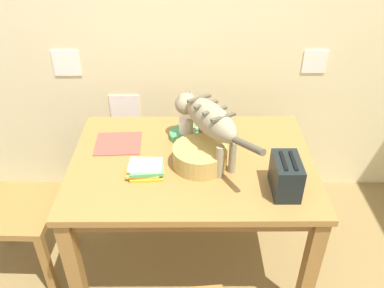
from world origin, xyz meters
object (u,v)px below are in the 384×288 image
(saucer_bowl, at_px, (186,135))
(wooden_chair_near, at_px, (7,206))
(dining_table, at_px, (192,173))
(book_stack, at_px, (146,170))
(toaster, at_px, (286,176))
(magazine, at_px, (118,143))
(wicker_basket, at_px, (200,156))
(coffee_mug, at_px, (187,125))
(cat, at_px, (207,119))

(saucer_bowl, xyz_separation_m, wooden_chair_near, (-0.98, -0.26, -0.29))
(dining_table, bearing_deg, wooden_chair_near, -177.17)
(book_stack, relative_size, toaster, 0.92)
(wooden_chair_near, bearing_deg, saucer_bowl, 106.97)
(toaster, bearing_deg, magazine, 155.06)
(book_stack, height_order, wicker_basket, wicker_basket)
(coffee_mug, relative_size, toaster, 0.60)
(saucer_bowl, bearing_deg, toaster, -44.44)
(magazine, relative_size, wicker_basket, 0.90)
(wicker_basket, height_order, toaster, toaster)
(wicker_basket, bearing_deg, dining_table, 134.42)
(coffee_mug, height_order, wicker_basket, coffee_mug)
(wicker_basket, bearing_deg, book_stack, -163.04)
(coffee_mug, xyz_separation_m, wooden_chair_near, (-0.98, -0.26, -0.35))
(magazine, distance_m, toaster, 0.92)
(coffee_mug, bearing_deg, wooden_chair_near, -165.03)
(saucer_bowl, relative_size, magazine, 0.75)
(wooden_chair_near, bearing_deg, toaster, 84.47)
(coffee_mug, distance_m, wicker_basket, 0.26)
(wooden_chair_near, bearing_deg, dining_table, 94.77)
(dining_table, height_order, book_stack, book_stack)
(toaster, xyz_separation_m, wooden_chair_near, (-1.44, 0.19, -0.36))
(magazine, height_order, wicker_basket, wicker_basket)
(wicker_basket, bearing_deg, coffee_mug, 104.79)
(dining_table, relative_size, coffee_mug, 10.38)
(book_stack, relative_size, wicker_basket, 0.67)
(cat, xyz_separation_m, wooden_chair_near, (-1.08, -0.08, -0.50))
(magazine, bearing_deg, toaster, -27.56)
(magazine, bearing_deg, cat, -16.20)
(dining_table, xyz_separation_m, coffee_mug, (-0.03, 0.21, 0.17))
(magazine, bearing_deg, dining_table, -22.82)
(cat, relative_size, book_stack, 3.35)
(dining_table, height_order, toaster, toaster)
(coffee_mug, relative_size, wicker_basket, 0.44)
(toaster, bearing_deg, book_stack, 169.85)
(cat, xyz_separation_m, toaster, (0.35, -0.27, -0.14))
(wicker_basket, xyz_separation_m, toaster, (0.39, -0.20, 0.03))
(saucer_bowl, bearing_deg, book_stack, -120.36)
(wooden_chair_near, bearing_deg, cat, 96.29)
(dining_table, distance_m, magazine, 0.44)
(book_stack, xyz_separation_m, toaster, (0.66, -0.12, 0.06))
(dining_table, relative_size, wicker_basket, 4.58)
(cat, xyz_separation_m, saucer_bowl, (-0.11, 0.18, -0.21))
(coffee_mug, bearing_deg, saucer_bowl, 180.00)
(saucer_bowl, distance_m, wicker_basket, 0.26)
(saucer_bowl, distance_m, coffee_mug, 0.06)
(saucer_bowl, relative_size, coffee_mug, 1.53)
(wicker_basket, distance_m, toaster, 0.44)
(wicker_basket, bearing_deg, cat, 63.30)
(dining_table, distance_m, wooden_chair_near, 1.03)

